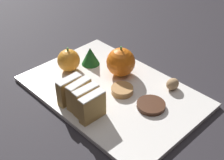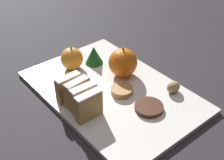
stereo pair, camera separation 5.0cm
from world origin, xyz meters
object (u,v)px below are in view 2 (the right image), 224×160
orange_far (123,63)px  chocolate_cookie (149,107)px  orange_near (72,59)px  walnut (173,87)px

orange_far → chocolate_cookie: bearing=-107.4°
orange_near → chocolate_cookie: bearing=-81.0°
orange_near → walnut: 0.28m
orange_far → orange_near: bearing=127.3°
orange_far → walnut: (0.05, -0.14, -0.02)m
orange_far → walnut: bearing=-70.9°
chocolate_cookie → orange_near: bearing=99.0°
orange_near → walnut: size_ratio=1.94×
orange_near → walnut: orange_near is taller
orange_far → chocolate_cookie: (-0.05, -0.14, -0.03)m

